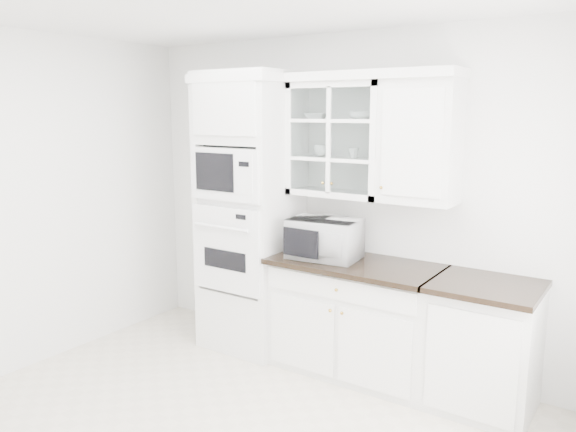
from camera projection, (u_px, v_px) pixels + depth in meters
The scene contains 12 objects.
room_shell at pixel (246, 158), 3.55m from camera, with size 4.00×3.50×2.70m.
oven_column at pixel (250, 213), 4.87m from camera, with size 0.76×0.68×2.40m.
base_cabinet_run at pixel (355, 317), 4.47m from camera, with size 1.32×0.67×0.92m.
extra_base_cabinet at pixel (483, 345), 3.92m from camera, with size 0.72×0.67×0.92m.
upper_cabinet_glass at pixel (339, 140), 4.46m from camera, with size 0.80×0.33×0.90m.
upper_cabinet_solid at pixel (420, 142), 4.09m from camera, with size 0.55×0.33×0.90m, color white.
crown_molding at pixel (327, 77), 4.41m from camera, with size 2.14×0.38×0.07m, color white.
countertop_microwave at pixel (325, 238), 4.46m from camera, with size 0.54×0.45×0.32m, color white.
bowl_a at pixel (317, 116), 4.53m from camera, with size 0.20×0.20×0.05m, color white.
bowl_b at pixel (362, 115), 4.32m from camera, with size 0.19×0.19×0.06m, color white.
cup_a at pixel (321, 151), 4.58m from camera, with size 0.12×0.12×0.09m, color white.
cup_b at pixel (354, 153), 4.40m from camera, with size 0.09×0.09×0.08m, color white.
Camera 1 is at (2.21, -2.37, 2.07)m, focal length 35.00 mm.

